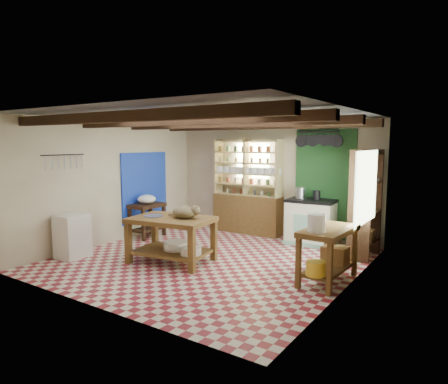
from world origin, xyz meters
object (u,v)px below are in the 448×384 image
Objects in this scene: stove at (311,222)px; white_cabinet at (72,236)px; right_counter at (328,255)px; work_table at (172,240)px; cat at (185,212)px; prep_table at (147,220)px.

white_cabinet is at bearing -138.04° from stove.
right_counter is (1.08, -2.04, -0.06)m from stove.
stove reaches higher than work_table.
right_counter is at bearing -8.09° from cat.
right_counter is at bearing -65.82° from stove.
stove is 4.75m from white_cabinet.
stove is at bearing 41.86° from white_cabinet.
white_cabinet is at bearing -163.70° from work_table.
work_table is 1.46× the size of stove.
right_counter is at bearing 2.78° from work_table.
cat is (1.96, 0.89, 0.51)m from white_cabinet.
stove reaches higher than white_cabinet.
cat is (1.94, -1.03, 0.53)m from prep_table.
stove is 2.31m from right_counter.
cat reaches higher than white_cabinet.
cat reaches higher than work_table.
work_table is 2.73m from right_counter.
work_table is at bearing -33.38° from prep_table.
work_table is at bearing -178.69° from cat.
stove is 1.27× the size of prep_table.
work_table is at bearing 21.28° from white_cabinet.
work_table is 3.04× the size of cat.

